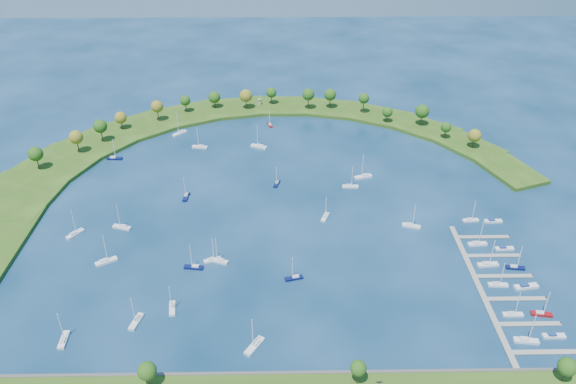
{
  "coord_description": "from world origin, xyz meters",
  "views": [
    {
      "loc": [
        1.45,
        -226.9,
        145.42
      ],
      "look_at": [
        5.0,
        5.0,
        4.0
      ],
      "focal_mm": 35.26,
      "sensor_mm": 36.0,
      "label": 1
    }
  ],
  "objects_px": {
    "moored_boat_8": "(325,216)",
    "moored_boat_7": "(270,124)",
    "moored_boat_21": "(212,259)",
    "docked_boat_6": "(488,264)",
    "moored_boat_17": "(294,277)",
    "moored_boat_1": "(411,225)",
    "moored_boat_20": "(114,158)",
    "moored_boat_2": "(200,146)",
    "moored_boat_11": "(219,260)",
    "moored_boat_15": "(122,227)",
    "moored_boat_10": "(350,186)",
    "moored_boat_18": "(186,196)",
    "docked_boat_2": "(513,314)",
    "moored_boat_4": "(255,345)",
    "docked_boat_9": "(504,248)",
    "moored_boat_13": "(75,233)",
    "moored_boat_6": "(172,307)",
    "moored_boat_3": "(63,339)",
    "moored_boat_5": "(106,261)",
    "moored_boat_16": "(136,321)",
    "harbor_tower": "(260,102)",
    "docked_boat_1": "(554,336)",
    "docked_boat_7": "(515,267)",
    "docked_boat_10": "(471,220)",
    "moored_boat_14": "(277,183)",
    "docked_boat_5": "(526,286)",
    "moored_boat_9": "(194,267)",
    "dock_system": "(498,287)",
    "moored_boat_0": "(363,176)",
    "moored_boat_12": "(180,133)",
    "docked_boat_4": "(498,284)",
    "docked_boat_0": "(526,340)",
    "moored_boat_19": "(259,146)",
    "docked_boat_11": "(493,221)"
  },
  "relations": [
    {
      "from": "moored_boat_9",
      "to": "moored_boat_10",
      "type": "bearing_deg",
      "value": -130.72
    },
    {
      "from": "moored_boat_11",
      "to": "moored_boat_15",
      "type": "xyz_separation_m",
      "value": [
        -45.48,
        24.77,
        0.02
      ]
    },
    {
      "from": "moored_boat_18",
      "to": "docked_boat_2",
      "type": "xyz_separation_m",
      "value": [
        130.1,
        -83.23,
        -0.02
      ]
    },
    {
      "from": "moored_boat_7",
      "to": "moored_boat_2",
      "type": "bearing_deg",
      "value": 111.16
    },
    {
      "from": "moored_boat_10",
      "to": "docked_boat_1",
      "type": "xyz_separation_m",
      "value": [
        59.7,
        -102.42,
        -0.31
      ]
    },
    {
      "from": "moored_boat_19",
      "to": "docked_boat_4",
      "type": "xyz_separation_m",
      "value": [
        96.14,
        -120.12,
        -0.08
      ]
    },
    {
      "from": "moored_boat_21",
      "to": "docked_boat_2",
      "type": "distance_m",
      "value": 117.33
    },
    {
      "from": "docked_boat_2",
      "to": "moored_boat_13",
      "type": "bearing_deg",
      "value": 163.88
    },
    {
      "from": "moored_boat_21",
      "to": "docked_boat_7",
      "type": "height_order",
      "value": "docked_boat_7"
    },
    {
      "from": "dock_system",
      "to": "moored_boat_9",
      "type": "xyz_separation_m",
      "value": [
        -119.2,
        13.75,
        0.54
      ]
    },
    {
      "from": "moored_boat_12",
      "to": "docked_boat_4",
      "type": "bearing_deg",
      "value": 89.97
    },
    {
      "from": "moored_boat_6",
      "to": "docked_boat_10",
      "type": "bearing_deg",
      "value": 105.26
    },
    {
      "from": "moored_boat_5",
      "to": "moored_boat_16",
      "type": "height_order",
      "value": "moored_boat_5"
    },
    {
      "from": "harbor_tower",
      "to": "moored_boat_4",
      "type": "height_order",
      "value": "moored_boat_4"
    },
    {
      "from": "moored_boat_13",
      "to": "docked_boat_10",
      "type": "relative_size",
      "value": 1.17
    },
    {
      "from": "moored_boat_17",
      "to": "moored_boat_21",
      "type": "bearing_deg",
      "value": -34.33
    },
    {
      "from": "moored_boat_1",
      "to": "docked_boat_1",
      "type": "bearing_deg",
      "value": -43.66
    },
    {
      "from": "moored_boat_20",
      "to": "docked_boat_1",
      "type": "xyz_separation_m",
      "value": [
        185.19,
        -134.25,
        -0.32
      ]
    },
    {
      "from": "moored_boat_21",
      "to": "docked_boat_6",
      "type": "bearing_deg",
      "value": -22.89
    },
    {
      "from": "moored_boat_21",
      "to": "moored_boat_0",
      "type": "bearing_deg",
      "value": 23.18
    },
    {
      "from": "moored_boat_7",
      "to": "moored_boat_14",
      "type": "relative_size",
      "value": 0.98
    },
    {
      "from": "moored_boat_20",
      "to": "moored_boat_13",
      "type": "bearing_deg",
      "value": -87.58
    },
    {
      "from": "moored_boat_3",
      "to": "moored_boat_14",
      "type": "distance_m",
      "value": 128.25
    },
    {
      "from": "moored_boat_1",
      "to": "moored_boat_20",
      "type": "relative_size",
      "value": 0.98
    },
    {
      "from": "moored_boat_3",
      "to": "moored_boat_10",
      "type": "height_order",
      "value": "moored_boat_3"
    },
    {
      "from": "moored_boat_5",
      "to": "docked_boat_6",
      "type": "relative_size",
      "value": 1.04
    },
    {
      "from": "moored_boat_2",
      "to": "moored_boat_21",
      "type": "xyz_separation_m",
      "value": [
        17.22,
        -102.97,
        -0.05
      ]
    },
    {
      "from": "harbor_tower",
      "to": "moored_boat_15",
      "type": "height_order",
      "value": "moored_boat_15"
    },
    {
      "from": "moored_boat_15",
      "to": "moored_boat_21",
      "type": "height_order",
      "value": "moored_boat_15"
    },
    {
      "from": "harbor_tower",
      "to": "docked_boat_4",
      "type": "relative_size",
      "value": 0.36
    },
    {
      "from": "moored_boat_8",
      "to": "moored_boat_17",
      "type": "bearing_deg",
      "value": -179.14
    },
    {
      "from": "moored_boat_2",
      "to": "moored_boat_17",
      "type": "bearing_deg",
      "value": 123.79
    },
    {
      "from": "moored_boat_0",
      "to": "moored_boat_13",
      "type": "xyz_separation_m",
      "value": [
        -133.23,
        -48.44,
        -0.03
      ]
    },
    {
      "from": "moored_boat_17",
      "to": "docked_boat_9",
      "type": "xyz_separation_m",
      "value": [
        89.53,
        17.81,
        -0.29
      ]
    },
    {
      "from": "moored_boat_13",
      "to": "moored_boat_7",
      "type": "bearing_deg",
      "value": -3.06
    },
    {
      "from": "moored_boat_13",
      "to": "moored_boat_20",
      "type": "bearing_deg",
      "value": 33.69
    },
    {
      "from": "moored_boat_8",
      "to": "moored_boat_7",
      "type": "bearing_deg",
      "value": 35.32
    },
    {
      "from": "moored_boat_4",
      "to": "docked_boat_6",
      "type": "bearing_deg",
      "value": 146.95
    },
    {
      "from": "moored_boat_7",
      "to": "moored_boat_21",
      "type": "height_order",
      "value": "moored_boat_21"
    },
    {
      "from": "moored_boat_4",
      "to": "docked_boat_9",
      "type": "distance_m",
      "value": 116.65
    },
    {
      "from": "moored_boat_14",
      "to": "docked_boat_1",
      "type": "bearing_deg",
      "value": 57.92
    },
    {
      "from": "moored_boat_7",
      "to": "moored_boat_10",
      "type": "distance_m",
      "value": 85.0
    },
    {
      "from": "moored_boat_8",
      "to": "docked_boat_7",
      "type": "height_order",
      "value": "docked_boat_7"
    },
    {
      "from": "docked_boat_7",
      "to": "moored_boat_16",
      "type": "bearing_deg",
      "value": -161.22
    },
    {
      "from": "moored_boat_6",
      "to": "moored_boat_3",
      "type": "bearing_deg",
      "value": -74.87
    },
    {
      "from": "moored_boat_4",
      "to": "docked_boat_11",
      "type": "distance_m",
      "value": 128.91
    },
    {
      "from": "moored_boat_0",
      "to": "docked_boat_4",
      "type": "bearing_deg",
      "value": 99.41
    },
    {
      "from": "docked_boat_1",
      "to": "docked_boat_5",
      "type": "relative_size",
      "value": 0.81
    },
    {
      "from": "moored_boat_18",
      "to": "docked_boat_0",
      "type": "xyz_separation_m",
      "value": [
        130.08,
        -96.07,
        0.02
      ]
    },
    {
      "from": "moored_boat_15",
      "to": "docked_boat_6",
      "type": "relative_size",
      "value": 0.98
    }
  ]
}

